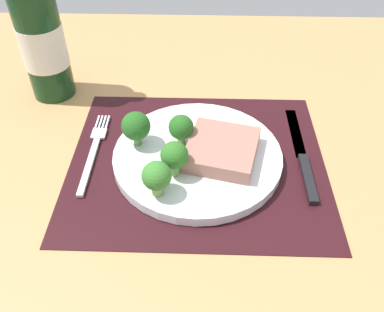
# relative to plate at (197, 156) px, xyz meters

# --- Properties ---
(ground_plane) EXTENTS (1.40, 1.10, 0.03)m
(ground_plane) POSITION_rel_plate_xyz_m (0.00, 0.00, -0.03)
(ground_plane) COLOR tan
(placemat) EXTENTS (0.40, 0.35, 0.00)m
(placemat) POSITION_rel_plate_xyz_m (0.00, 0.00, -0.01)
(placemat) COLOR black
(placemat) RESTS_ON ground_plane
(plate) EXTENTS (0.27, 0.27, 0.02)m
(plate) POSITION_rel_plate_xyz_m (0.00, 0.00, 0.00)
(plate) COLOR silver
(plate) RESTS_ON placemat
(steak) EXTENTS (0.13, 0.13, 0.02)m
(steak) POSITION_rel_plate_xyz_m (0.04, -0.01, 0.02)
(steak) COLOR #9E6B5B
(steak) RESTS_ON plate
(broccoli_near_fork) EXTENTS (0.04, 0.04, 0.06)m
(broccoli_near_fork) POSITION_rel_plate_xyz_m (-0.03, -0.05, 0.04)
(broccoli_near_fork) COLOR #6B994C
(broccoli_near_fork) RESTS_ON plate
(broccoli_center) EXTENTS (0.04, 0.04, 0.05)m
(broccoli_center) POSITION_rel_plate_xyz_m (-0.03, 0.02, 0.04)
(broccoli_center) COLOR #6B994C
(broccoli_center) RESTS_ON plate
(broccoli_front_edge) EXTENTS (0.04, 0.04, 0.06)m
(broccoli_front_edge) POSITION_rel_plate_xyz_m (-0.05, -0.09, 0.04)
(broccoli_front_edge) COLOR #6B994C
(broccoli_front_edge) RESTS_ON plate
(broccoli_near_steak) EXTENTS (0.05, 0.05, 0.06)m
(broccoli_near_steak) POSITION_rel_plate_xyz_m (-0.10, 0.02, 0.04)
(broccoli_near_steak) COLOR #5B8942
(broccoli_near_steak) RESTS_ON plate
(fork) EXTENTS (0.02, 0.19, 0.01)m
(fork) POSITION_rel_plate_xyz_m (-0.17, 0.01, -0.01)
(fork) COLOR silver
(fork) RESTS_ON placemat
(knife) EXTENTS (0.02, 0.23, 0.01)m
(knife) POSITION_rel_plate_xyz_m (0.17, 0.01, -0.00)
(knife) COLOR black
(knife) RESTS_ON placemat
(wine_bottle) EXTENTS (0.08, 0.08, 0.31)m
(wine_bottle) POSITION_rel_plate_xyz_m (-0.28, 0.19, 0.10)
(wine_bottle) COLOR #143819
(wine_bottle) RESTS_ON ground_plane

